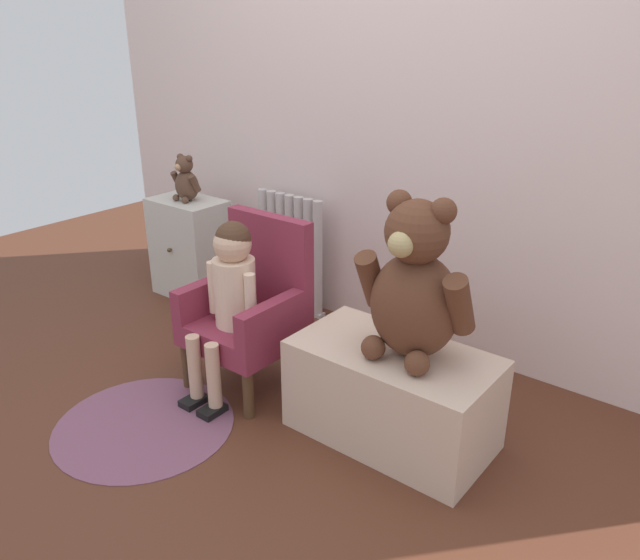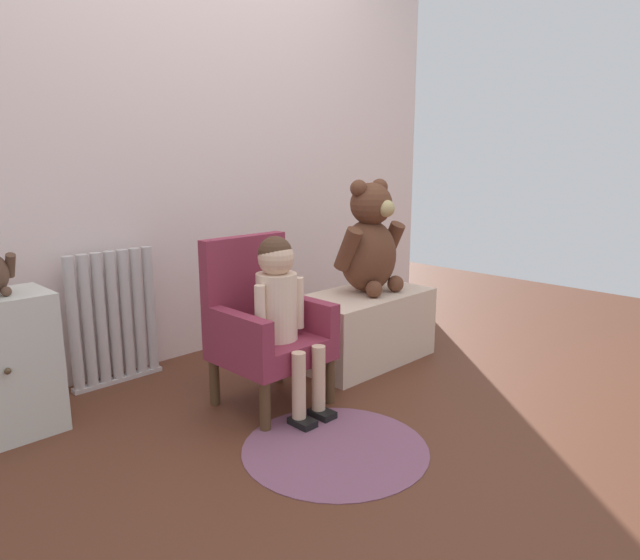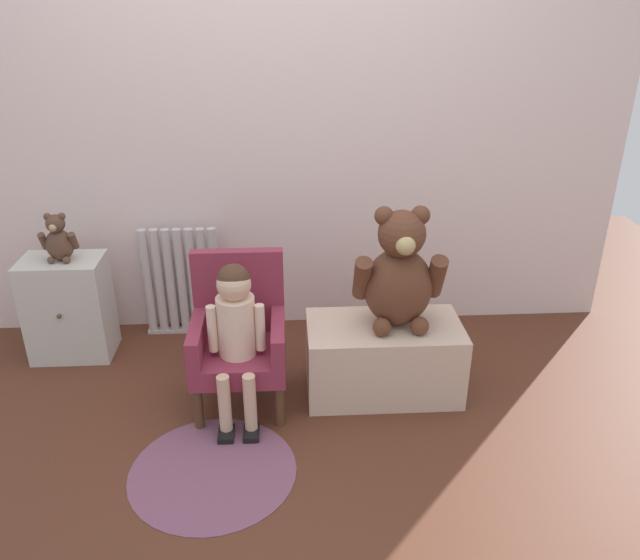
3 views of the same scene
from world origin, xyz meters
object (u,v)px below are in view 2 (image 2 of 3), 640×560
at_px(large_teddy_bear, 370,243).
at_px(low_bench, 363,327).
at_px(floor_rug, 335,448).
at_px(child_armchair, 263,325).
at_px(child_figure, 281,299).
at_px(radiator, 114,318).

bearing_deg(large_teddy_bear, low_bench, -164.91).
distance_m(large_teddy_bear, floor_rug, 1.17).
xyz_separation_m(child_armchair, child_figure, (0.00, -0.11, 0.14)).
height_order(child_armchair, large_teddy_bear, large_teddy_bear).
distance_m(low_bench, floor_rug, 0.96).
xyz_separation_m(radiator, large_teddy_bear, (1.10, -0.62, 0.30)).
xyz_separation_m(child_armchair, low_bench, (0.68, 0.02, -0.16)).
bearing_deg(radiator, low_bench, -31.34).
bearing_deg(floor_rug, large_teddy_bear, 33.66).
height_order(child_armchair, low_bench, child_armchair).
bearing_deg(child_figure, radiator, 114.99).
bearing_deg(large_teddy_bear, radiator, 150.60).
distance_m(radiator, child_armchair, 0.75).
bearing_deg(radiator, child_figure, -65.01).
height_order(radiator, child_figure, child_figure).
xyz_separation_m(radiator, low_bench, (1.04, -0.64, -0.13)).
relative_size(radiator, large_teddy_bear, 1.09).
bearing_deg(child_armchair, floor_rug, -100.26).
height_order(low_bench, large_teddy_bear, large_teddy_bear).
height_order(low_bench, floor_rug, low_bench).
xyz_separation_m(low_bench, large_teddy_bear, (0.06, 0.02, 0.43)).
relative_size(radiator, low_bench, 0.86).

